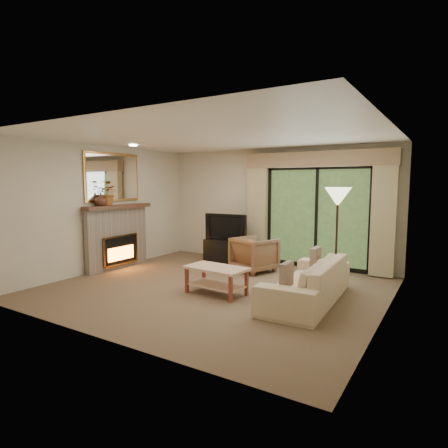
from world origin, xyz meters
The scene contains 22 objects.
floor centered at (0.00, 0.00, 0.00)m, with size 5.50×5.50×0.00m, color brown.
ceiling centered at (0.00, 0.00, 2.60)m, with size 5.50×5.50×0.00m, color white.
wall_back centered at (0.00, 2.50, 1.30)m, with size 5.00×5.00×0.00m, color beige.
wall_front centered at (0.00, -2.50, 1.30)m, with size 5.00×5.00×0.00m, color beige.
wall_left centered at (-2.75, 0.00, 1.30)m, with size 5.00×5.00×0.00m, color beige.
wall_right centered at (2.75, 0.00, 1.30)m, with size 5.00×5.00×0.00m, color beige.
fireplace centered at (-2.63, 0.20, 0.69)m, with size 0.24×1.70×1.37m, color gray, non-canonical shape.
mirror centered at (-2.71, 0.20, 1.95)m, with size 0.07×1.45×1.02m, color #BB803A, non-canonical shape.
sliding_door centered at (1.00, 2.45, 1.10)m, with size 2.26×0.10×2.16m, color black, non-canonical shape.
curtain_left centered at (-0.35, 2.34, 1.20)m, with size 0.45×0.18×2.35m, color tan.
curtain_right centered at (2.35, 2.34, 1.20)m, with size 0.45×0.18×2.35m, color tan.
cornice centered at (1.00, 2.36, 2.32)m, with size 3.20×0.24×0.32m, color #977A5A.
media_console centered at (-0.92, 1.95, 0.26)m, with size 1.05×0.47×0.53m, color black.
tv centered at (-0.92, 1.95, 0.83)m, with size 1.05×0.14×0.60m, color black.
armchair centered at (0.02, 1.47, 0.36)m, with size 0.77×0.79×0.72m, color brown.
sofa centered at (1.61, 0.15, 0.33)m, with size 2.24×0.87×0.65m, color beige.
pillow_near centered at (1.53, -0.50, 0.54)m, with size 0.09×0.35×0.35m, color brown.
pillow_far centered at (1.53, 0.79, 0.55)m, with size 0.10×0.38×0.38m, color brown.
coffee_table centered at (0.21, -0.29, 0.23)m, with size 1.01×0.56×0.46m, color #DCB390, non-canonical shape.
floor_lamp centered at (1.71, 1.41, 0.88)m, with size 0.47×0.47×1.75m, color #FFF8C9, non-canonical shape.
vase centered at (-2.61, -0.22, 1.50)m, with size 0.24×0.24×0.25m, color #4D2C1E.
branches centered at (-2.61, -0.04, 1.62)m, with size 0.45×0.39×0.50m, color #935624.
Camera 1 is at (3.49, -5.35, 1.84)m, focal length 30.00 mm.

